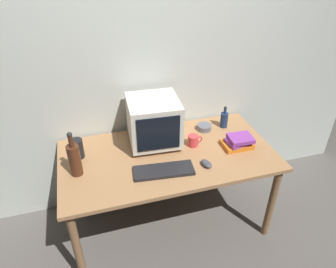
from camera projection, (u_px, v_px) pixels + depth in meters
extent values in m
plane|color=#56514C|center=(168.00, 220.00, 2.74)|extent=(6.00, 6.00, 0.00)
cube|color=beige|center=(151.00, 66.00, 2.44)|extent=(4.00, 0.08, 2.50)
cube|color=#9E7047|center=(168.00, 156.00, 2.35)|extent=(1.60, 0.84, 0.03)
cylinder|color=brown|center=(77.00, 249.00, 2.08)|extent=(0.06, 0.06, 0.70)
cylinder|color=brown|center=(272.00, 203.00, 2.43)|extent=(0.06, 0.06, 0.70)
cylinder|color=brown|center=(73.00, 180.00, 2.66)|extent=(0.06, 0.06, 0.70)
cylinder|color=brown|center=(231.00, 151.00, 3.01)|extent=(0.06, 0.06, 0.70)
cube|color=beige|center=(154.00, 140.00, 2.46)|extent=(0.30, 0.26, 0.03)
cube|color=beige|center=(154.00, 120.00, 2.36)|extent=(0.40, 0.40, 0.34)
cube|color=black|center=(159.00, 134.00, 2.20)|extent=(0.31, 0.03, 0.27)
cube|color=black|center=(164.00, 171.00, 2.16)|extent=(0.43, 0.19, 0.02)
ellipsoid|color=#3F3F47|center=(206.00, 164.00, 2.21)|extent=(0.08, 0.11, 0.04)
cylinder|color=#472314|center=(75.00, 160.00, 2.09)|extent=(0.08, 0.08, 0.23)
cylinder|color=#472314|center=(71.00, 141.00, 2.00)|extent=(0.03, 0.03, 0.08)
sphere|color=#262626|center=(69.00, 135.00, 1.97)|extent=(0.04, 0.04, 0.04)
cylinder|color=navy|center=(224.00, 120.00, 2.63)|extent=(0.06, 0.06, 0.13)
cylinder|color=navy|center=(225.00, 111.00, 2.58)|extent=(0.02, 0.02, 0.05)
sphere|color=#262626|center=(225.00, 108.00, 2.57)|extent=(0.03, 0.03, 0.03)
cube|color=orange|center=(237.00, 144.00, 2.41)|extent=(0.22, 0.16, 0.04)
cube|color=#843893|center=(239.00, 141.00, 2.39)|extent=(0.21, 0.16, 0.03)
cube|color=#843893|center=(241.00, 138.00, 2.37)|extent=(0.19, 0.16, 0.03)
cylinder|color=#CC383D|center=(193.00, 141.00, 2.41)|extent=(0.08, 0.08, 0.09)
torus|color=#CC383D|center=(199.00, 139.00, 2.42)|extent=(0.06, 0.01, 0.06)
cylinder|color=#595B66|center=(204.00, 127.00, 2.61)|extent=(0.12, 0.12, 0.04)
cylinder|color=black|center=(77.00, 149.00, 2.27)|extent=(0.09, 0.09, 0.15)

